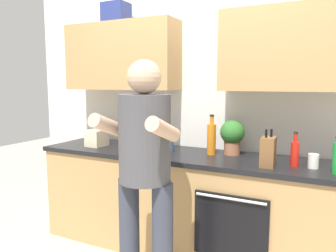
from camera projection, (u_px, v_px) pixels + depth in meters
ground_plane at (189, 252)px, 2.96m from camera, size 12.00×12.00×0.00m
back_wall_unit at (202, 85)px, 3.01m from camera, size 4.00×0.38×2.50m
counter at (190, 204)px, 2.90m from camera, size 2.84×0.67×0.90m
person_standing at (145, 165)px, 2.14m from camera, size 0.49×0.45×1.66m
bottle_juice at (211, 138)px, 2.82m from camera, size 0.08×0.08×0.35m
bottle_hotsauce at (295, 153)px, 2.42m from camera, size 0.06×0.06×0.26m
bottle_wine at (123, 134)px, 3.30m from camera, size 0.05×0.05×0.27m
bottle_syrup at (124, 133)px, 3.10m from camera, size 0.06×0.06×0.33m
cup_tea at (169, 146)px, 2.96m from camera, size 0.09×0.09×0.10m
cup_stoneware at (161, 150)px, 2.84m from camera, size 0.07×0.07×0.08m
cup_coffee at (313, 161)px, 2.37m from camera, size 0.07×0.07×0.11m
knife_block at (268, 152)px, 2.41m from camera, size 0.10×0.14×0.28m
potted_herb at (232, 135)px, 2.82m from camera, size 0.21×0.21×0.30m
grocery_bag_rice at (97, 138)px, 3.21m from camera, size 0.17×0.19×0.16m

